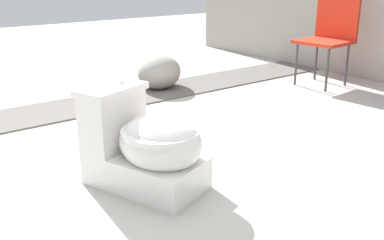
{
  "coord_description": "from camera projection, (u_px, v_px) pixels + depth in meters",
  "views": [
    {
      "loc": [
        2.11,
        -1.23,
        1.08
      ],
      "look_at": [
        0.28,
        0.16,
        0.3
      ],
      "focal_mm": 42.0,
      "sensor_mm": 36.0,
      "label": 1
    }
  ],
  "objects": [
    {
      "name": "toilet",
      "position": [
        146.0,
        146.0,
        2.28
      ],
      "size": [
        0.72,
        0.56,
        0.52
      ],
      "rotation": [
        0.0,
        0.0,
        0.35
      ],
      "color": "white",
      "rests_on": "ground"
    },
    {
      "name": "ground_plane",
      "position": [
        142.0,
        161.0,
        2.64
      ],
      "size": [
        14.0,
        14.0,
        0.0
      ],
      "primitive_type": "plane",
      "color": "#B7B2A8"
    },
    {
      "name": "folding_chair_left",
      "position": [
        330.0,
        31.0,
        4.27
      ],
      "size": [
        0.48,
        0.48,
        0.83
      ],
      "rotation": [
        0.0,
        0.0,
        -1.49
      ],
      "color": "red",
      "rests_on": "ground"
    },
    {
      "name": "gravel_strip",
      "position": [
        117.0,
        99.0,
        3.87
      ],
      "size": [
        0.56,
        8.0,
        0.01
      ],
      "primitive_type": "cube",
      "color": "#605B56",
      "rests_on": "ground"
    },
    {
      "name": "boulder_near",
      "position": [
        159.0,
        72.0,
        4.21
      ],
      "size": [
        0.61,
        0.62,
        0.31
      ],
      "primitive_type": "ellipsoid",
      "rotation": [
        0.0,
        0.0,
        2.28
      ],
      "color": "gray",
      "rests_on": "ground"
    }
  ]
}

